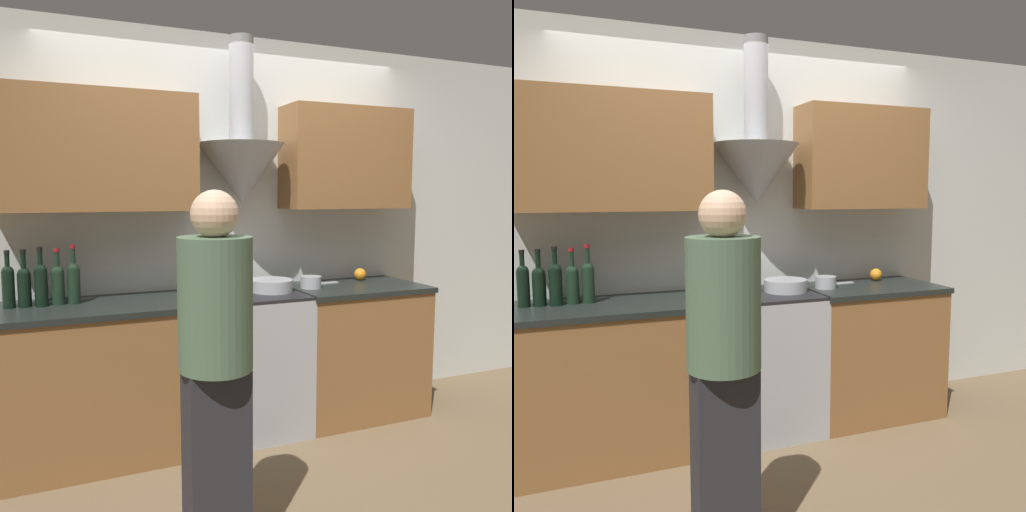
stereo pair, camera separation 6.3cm
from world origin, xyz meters
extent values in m
plane|color=brown|center=(0.00, 0.00, 0.00)|extent=(12.00, 12.00, 0.00)
cube|color=silver|center=(0.00, 0.68, 1.30)|extent=(8.40, 0.06, 2.60)
cone|color=#A8AAAF|center=(0.00, 0.50, 1.68)|extent=(0.56, 0.56, 0.39)
cylinder|color=#A8AAAF|center=(0.00, 0.50, 2.21)|extent=(0.16, 0.16, 0.67)
cube|color=brown|center=(-0.92, 0.50, 1.80)|extent=(1.17, 0.32, 0.70)
cube|color=brown|center=(0.79, 0.50, 1.80)|extent=(0.92, 0.32, 0.70)
cube|color=brown|center=(-0.92, 0.35, 0.44)|extent=(1.17, 0.60, 0.88)
cube|color=black|center=(-0.92, 0.35, 0.90)|extent=(1.19, 0.62, 0.03)
cube|color=brown|center=(0.79, 0.35, 0.44)|extent=(0.92, 0.60, 0.88)
cube|color=black|center=(0.79, 0.35, 0.90)|extent=(0.94, 0.62, 0.03)
cube|color=#A8AAAF|center=(0.00, 0.35, 0.45)|extent=(0.66, 0.60, 0.90)
cube|color=black|center=(0.00, 0.06, 0.41)|extent=(0.46, 0.01, 0.40)
cube|color=black|center=(0.00, 0.35, 0.91)|extent=(0.66, 0.60, 0.02)
cube|color=#A8AAAF|center=(0.00, 0.62, 0.85)|extent=(0.66, 0.06, 0.10)
cylinder|color=black|center=(-1.42, 0.43, 1.02)|extent=(0.07, 0.07, 0.21)
sphere|color=black|center=(-1.42, 0.43, 1.12)|extent=(0.07, 0.07, 0.07)
cylinder|color=black|center=(-1.42, 0.43, 1.18)|extent=(0.03, 0.03, 0.08)
cylinder|color=black|center=(-1.42, 0.43, 1.23)|extent=(0.03, 0.03, 0.02)
cylinder|color=black|center=(-1.34, 0.43, 1.01)|extent=(0.07, 0.07, 0.19)
sphere|color=black|center=(-1.34, 0.43, 1.10)|extent=(0.07, 0.07, 0.07)
cylinder|color=black|center=(-1.34, 0.43, 1.17)|extent=(0.03, 0.03, 0.10)
cylinder|color=black|center=(-1.34, 0.43, 1.23)|extent=(0.03, 0.03, 0.02)
cylinder|color=black|center=(-1.25, 0.41, 1.02)|extent=(0.07, 0.07, 0.21)
sphere|color=black|center=(-1.25, 0.41, 1.12)|extent=(0.07, 0.07, 0.07)
cylinder|color=black|center=(-1.25, 0.41, 1.19)|extent=(0.03, 0.03, 0.09)
cylinder|color=black|center=(-1.25, 0.41, 1.25)|extent=(0.03, 0.03, 0.02)
cylinder|color=black|center=(-1.16, 0.43, 1.01)|extent=(0.08, 0.08, 0.19)
sphere|color=black|center=(-1.16, 0.43, 1.11)|extent=(0.07, 0.07, 0.07)
cylinder|color=black|center=(-1.16, 0.43, 1.17)|extent=(0.03, 0.03, 0.10)
cylinder|color=maroon|center=(-1.16, 0.43, 1.23)|extent=(0.03, 0.03, 0.02)
cylinder|color=black|center=(-1.07, 0.43, 1.02)|extent=(0.07, 0.07, 0.20)
sphere|color=black|center=(-1.07, 0.43, 1.12)|extent=(0.07, 0.07, 0.07)
cylinder|color=black|center=(-1.07, 0.43, 1.19)|extent=(0.03, 0.03, 0.10)
cylinder|color=maroon|center=(-1.07, 0.43, 1.25)|extent=(0.03, 0.03, 0.02)
cylinder|color=#A8AAAF|center=(-0.15, 0.40, 0.98)|extent=(0.24, 0.24, 0.13)
cylinder|color=#A8AAAF|center=(0.15, 0.35, 0.96)|extent=(0.28, 0.28, 0.08)
sphere|color=orange|center=(0.95, 0.52, 0.96)|extent=(0.09, 0.09, 0.09)
cylinder|color=#A8AAAF|center=(0.45, 0.36, 0.96)|extent=(0.14, 0.14, 0.08)
cube|color=silver|center=(0.66, 0.48, 0.92)|extent=(0.15, 0.05, 0.01)
cube|color=black|center=(0.54, 0.47, 0.92)|extent=(0.09, 0.03, 0.01)
cube|color=#28282D|center=(-0.62, -0.83, 0.43)|extent=(0.26, 0.17, 0.85)
cylinder|color=#4C664C|center=(-0.62, -0.83, 1.12)|extent=(0.30, 0.30, 0.53)
sphere|color=#E0B28E|center=(-0.62, -0.83, 1.47)|extent=(0.19, 0.19, 0.19)
camera|label=1|loc=(-1.28, -2.85, 1.55)|focal=38.00mm
camera|label=2|loc=(-1.22, -2.87, 1.55)|focal=38.00mm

